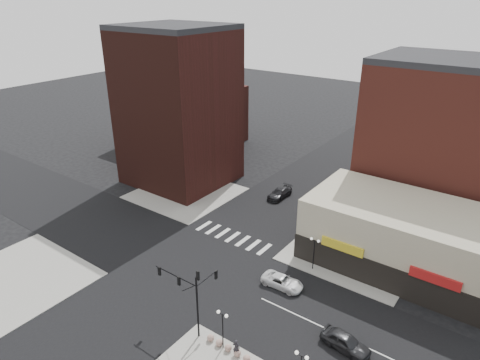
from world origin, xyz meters
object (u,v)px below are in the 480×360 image
Objects in this scene: traffic_signal at (192,289)px; street_lamp_se_a at (222,321)px; dark_sedan_north at (280,193)px; street_lamp_ne at (314,246)px; dark_sedan_east at (345,342)px; pedestrian at (236,348)px; white_suv at (282,282)px.

traffic_signal reaches higher than street_lamp_se_a.
street_lamp_ne is at bearing -45.36° from dark_sedan_north.
pedestrian reaches higher than dark_sedan_east.
street_lamp_se_a is at bearing 178.93° from white_suv.
pedestrian is (13.80, -30.29, 0.27)m from dark_sedan_north.
dark_sedan_north is at bearing 105.77° from traffic_signal.
street_lamp_se_a is 0.80× the size of dark_sedan_north.
street_lamp_ne is 5.69m from white_suv.
traffic_signal is 12.26m from white_suv.
street_lamp_se_a reaches higher than white_suv.
dark_sedan_east is 31.88m from dark_sedan_north.
white_suv is at bearing -96.77° from pedestrian.
traffic_signal is 4.12m from street_lamp_se_a.
traffic_signal is 16.62m from street_lamp_ne.
dark_sedan_north is (-13.27, 14.29, -2.54)m from street_lamp_ne.
dark_sedan_north is (-12.27, 30.29, -2.54)m from street_lamp_se_a.
dark_sedan_east is (8.15, -9.32, -2.48)m from street_lamp_ne.
dark_sedan_east reaches higher than dark_sedan_north.
traffic_signal is at bearing 177.43° from street_lamp_se_a.
white_suv is 0.92× the size of dark_sedan_north.
white_suv is 1.00× the size of dark_sedan_east.
traffic_signal is 1.49× the size of dark_sedan_north.
dark_sedan_east is 10.14m from pedestrian.
pedestrian is at bearing -1.83° from traffic_signal.
street_lamp_se_a is 1.00× the size of street_lamp_ne.
dark_sedan_east is 0.92× the size of dark_sedan_north.
pedestrian is (5.29, -0.17, -3.94)m from traffic_signal.
dark_sedan_east is at bearing -117.67° from white_suv.
traffic_signal is at bearing 123.96° from dark_sedan_east.
traffic_signal is 1.87× the size of street_lamp_ne.
traffic_signal is 31.58m from dark_sedan_north.
street_lamp_se_a is 11.60m from dark_sedan_east.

